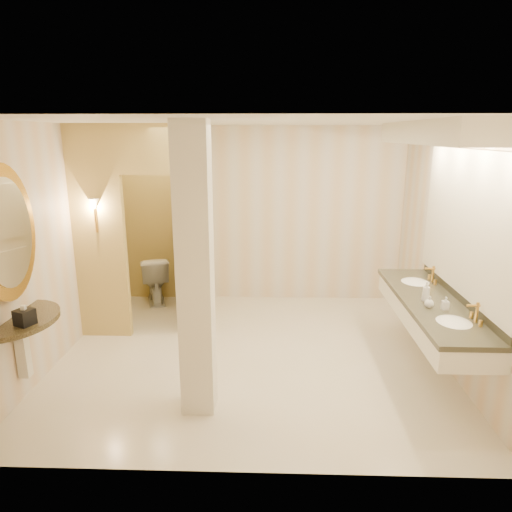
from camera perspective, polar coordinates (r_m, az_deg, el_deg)
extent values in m
plane|color=silver|center=(5.65, -0.63, -12.13)|extent=(4.50, 4.50, 0.00)
plane|color=silver|center=(5.02, -0.72, 16.43)|extent=(4.50, 4.50, 0.00)
cube|color=beige|center=(7.13, 0.05, 5.11)|extent=(4.50, 0.02, 2.70)
cube|color=beige|center=(3.27, -2.25, -7.05)|extent=(4.50, 0.02, 2.70)
cube|color=beige|center=(5.73, -23.78, 1.37)|extent=(0.02, 4.00, 2.70)
cube|color=beige|center=(5.55, 23.23, 1.01)|extent=(0.02, 4.00, 2.70)
cube|color=#D5C36F|center=(6.47, -7.29, 3.97)|extent=(0.10, 1.50, 2.70)
cube|color=#D5C36F|center=(6.05, -19.01, 2.49)|extent=(0.65, 0.10, 2.70)
cube|color=#D5C36F|center=(5.70, -12.92, 12.88)|extent=(0.80, 0.10, 0.60)
cube|color=silver|center=(6.19, -9.22, 0.56)|extent=(0.37, 0.75, 2.10)
cylinder|color=gold|center=(5.95, -19.40, 4.23)|extent=(0.03, 0.03, 0.30)
cone|color=silver|center=(5.92, -19.57, 6.13)|extent=(0.14, 0.14, 0.14)
cube|color=silver|center=(5.26, 21.01, -6.57)|extent=(0.60, 2.21, 0.24)
cube|color=black|center=(5.22, 21.14, -5.34)|extent=(0.64, 2.25, 0.05)
cube|color=black|center=(5.30, 24.07, -4.56)|extent=(0.03, 2.21, 0.10)
ellipsoid|color=white|center=(4.71, 23.44, -8.06)|extent=(0.40, 0.44, 0.15)
cylinder|color=gold|center=(4.74, 25.87, -6.50)|extent=(0.03, 0.03, 0.22)
ellipsoid|color=white|center=(5.76, 19.23, -3.49)|extent=(0.40, 0.44, 0.15)
cylinder|color=gold|center=(5.79, 21.23, -2.24)|extent=(0.03, 0.03, 0.22)
cube|color=white|center=(5.11, 24.95, 3.73)|extent=(0.03, 2.21, 1.40)
cube|color=silver|center=(4.93, 23.08, 14.02)|extent=(0.75, 2.41, 0.22)
cylinder|color=black|center=(4.99, -27.98, -7.07)|extent=(0.98, 0.98, 0.05)
cube|color=silver|center=(5.08, -27.17, -10.25)|extent=(0.10, 0.10, 0.60)
cylinder|color=gold|center=(4.75, -29.02, 2.49)|extent=(0.07, 0.98, 0.98)
cylinder|color=white|center=(4.73, -28.60, 2.50)|extent=(0.02, 0.79, 0.79)
cube|color=silver|center=(4.15, -7.58, -2.30)|extent=(0.31, 0.31, 2.70)
cube|color=black|center=(4.73, -26.95, -6.83)|extent=(0.19, 0.19, 0.15)
imported|color=white|center=(7.35, -12.55, -2.80)|extent=(0.62, 0.82, 0.75)
imported|color=beige|center=(4.95, 22.60, -5.48)|extent=(0.06, 0.06, 0.13)
imported|color=silver|center=(4.95, 20.84, -5.38)|extent=(0.12, 0.12, 0.12)
imported|color=#C6B28C|center=(5.10, 20.49, -4.17)|extent=(0.10, 0.10, 0.22)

